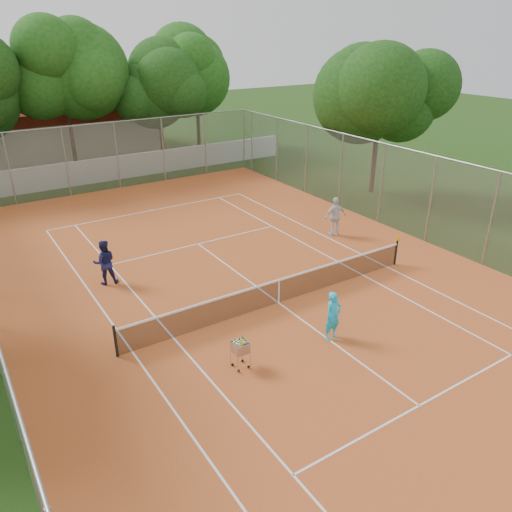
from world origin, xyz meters
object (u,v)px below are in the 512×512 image
clubhouse (40,126)px  ball_hopper (240,354)px  tennis_net (279,291)px  player_near (333,316)px  player_far_right (335,216)px  player_far_left (105,262)px

clubhouse → ball_hopper: clubhouse is taller
tennis_net → player_near: player_near is taller
tennis_net → ball_hopper: (-3.09, -2.45, -0.01)m
player_far_right → player_far_left: bearing=4.7°
player_far_right → ball_hopper: player_far_right is taller
player_near → player_far_right: (5.85, 6.61, 0.12)m
tennis_net → player_near: (0.13, -2.75, 0.33)m
clubhouse → player_far_right: 26.40m
ball_hopper → player_far_left: bearing=125.3°
player_near → player_far_left: (-4.83, 7.61, 0.07)m
player_far_right → ball_hopper: (-9.06, -6.32, -0.46)m
player_near → player_far_left: size_ratio=0.92×
tennis_net → clubhouse: bearing=93.9°
player_near → ball_hopper: size_ratio=1.72×
player_far_left → player_far_right: (10.68, -0.99, 0.05)m
tennis_net → player_far_right: 7.13m
clubhouse → player_far_left: size_ratio=9.23×
tennis_net → ball_hopper: bearing=-141.5°
tennis_net → ball_hopper: 3.95m
player_near → ball_hopper: player_near is taller
tennis_net → player_far_right: size_ratio=6.35×
player_near → ball_hopper: bearing=170.6°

